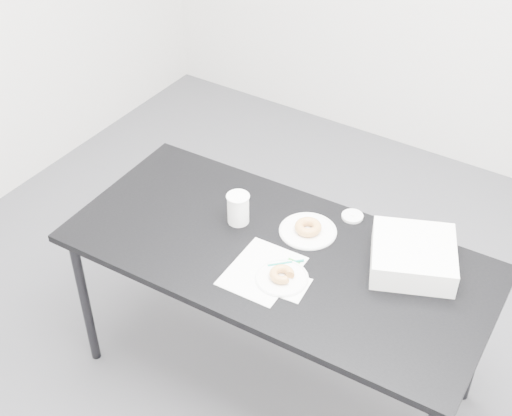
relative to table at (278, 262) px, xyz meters
The scene contains 13 objects.
floor 0.75m from the table, 130.46° to the left, with size 4.00×4.00×0.00m, color #46474B.
table is the anchor object (origin of this frame).
scorecard 0.15m from the table, 86.14° to the right, with size 0.25×0.31×0.00m, color white.
logo_patch 0.11m from the table, 24.62° to the right, with size 0.05×0.05×0.00m, color green.
pen 0.11m from the table, 36.99° to the right, with size 0.01×0.01×0.15m, color #0B7F6A.
napkin 0.21m from the table, 47.40° to the right, with size 0.14×0.14×0.00m, color white.
plate_near 0.17m from the table, 53.59° to the right, with size 0.21×0.21×0.01m, color white.
donut_near 0.18m from the table, 53.59° to the right, with size 0.10×0.10×0.03m, color #BD863C.
plate_far 0.19m from the table, 75.97° to the left, with size 0.24×0.24×0.01m, color white.
donut_far 0.19m from the table, 75.97° to the left, with size 0.11×0.11×0.04m, color #BD863C.
coffee_cup 0.28m from the table, 163.27° to the left, with size 0.09×0.09×0.14m, color white.
cup_lid 0.39m from the table, 66.06° to the left, with size 0.09×0.09×0.01m, color white.
bakery_box 0.54m from the table, 23.08° to the left, with size 0.32×0.32×0.11m, color white.
Camera 1 is at (1.20, -1.99, 2.69)m, focal length 50.00 mm.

